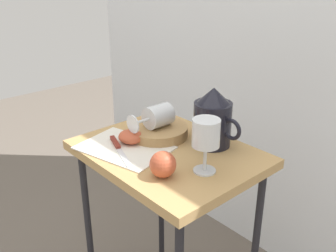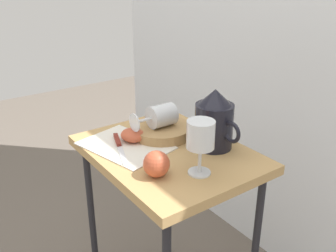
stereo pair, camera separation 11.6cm
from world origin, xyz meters
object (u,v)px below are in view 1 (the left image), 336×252
object	(u,v)px
apple_half_left	(130,136)
wine_glass_upright	(206,136)
wine_glass_tipped_near	(157,116)
basket_tray	(158,131)
table	(168,172)
knife	(118,147)
pitcher	(213,122)
apple_half_right	(132,137)
apple_whole	(163,164)

from	to	relation	value
apple_half_left	wine_glass_upright	bearing A→B (deg)	9.44
wine_glass_upright	wine_glass_tipped_near	bearing A→B (deg)	168.73
basket_tray	apple_half_left	size ratio (longest dim) A/B	2.71
table	knife	bearing A→B (deg)	-132.69
wine_glass_upright	basket_tray	bearing A→B (deg)	167.94
pitcher	knife	distance (m)	0.31
basket_tray	knife	xyz separation A→B (m)	(-0.01, -0.16, -0.01)
pitcher	knife	xyz separation A→B (m)	(-0.17, -0.24, -0.07)
pitcher	wine_glass_upright	world-z (taller)	pitcher
pitcher	apple_half_right	size ratio (longest dim) A/B	2.59
wine_glass_upright	apple_whole	bearing A→B (deg)	-118.78
apple_half_right	knife	size ratio (longest dim) A/B	0.37
basket_tray	knife	bearing A→B (deg)	-93.20
wine_glass_tipped_near	apple_half_right	world-z (taller)	wine_glass_tipped_near
basket_tray	wine_glass_tipped_near	bearing A→B (deg)	-74.04
table	knife	size ratio (longest dim) A/B	3.64
wine_glass_upright	apple_whole	distance (m)	0.14
apple_whole	table	bearing A→B (deg)	133.39
apple_whole	apple_half_left	bearing A→B (deg)	165.92
table	knife	world-z (taller)	knife
apple_half_right	apple_whole	bearing A→B (deg)	-14.99
apple_half_left	apple_half_right	xyz separation A→B (m)	(0.01, 0.00, 0.00)
basket_tray	pitcher	world-z (taller)	pitcher
pitcher	apple_whole	size ratio (longest dim) A/B	2.59
wine_glass_upright	wine_glass_tipped_near	size ratio (longest dim) A/B	1.05
wine_glass_upright	apple_whole	xyz separation A→B (m)	(-0.06, -0.10, -0.07)
pitcher	wine_glass_upright	distance (m)	0.18
table	apple_whole	bearing A→B (deg)	-46.61
table	wine_glass_upright	size ratio (longest dim) A/B	4.61
wine_glass_upright	apple_whole	world-z (taller)	wine_glass_upright
wine_glass_tipped_near	table	bearing A→B (deg)	-21.94
wine_glass_tipped_near	wine_glass_upright	bearing A→B (deg)	-11.27
apple_half_right	knife	distance (m)	0.06
apple_half_right	apple_whole	world-z (taller)	apple_whole
knife	basket_tray	bearing A→B (deg)	86.80
knife	wine_glass_upright	bearing A→B (deg)	20.23
basket_tray	wine_glass_upright	size ratio (longest dim) A/B	1.27
apple_whole	knife	world-z (taller)	apple_whole
basket_tray	knife	distance (m)	0.16
wine_glass_tipped_near	apple_half_left	size ratio (longest dim) A/B	2.04
wine_glass_upright	knife	size ratio (longest dim) A/B	0.79
wine_glass_upright	pitcher	bearing A→B (deg)	125.75
apple_half_left	apple_whole	size ratio (longest dim) A/B	1.00
wine_glass_tipped_near	apple_half_left	xyz separation A→B (m)	(-0.02, -0.10, -0.05)
apple_half_left	apple_whole	world-z (taller)	apple_whole
wine_glass_upright	apple_whole	size ratio (longest dim) A/B	2.13
wine_glass_tipped_near	knife	world-z (taller)	wine_glass_tipped_near
pitcher	knife	world-z (taller)	pitcher
wine_glass_tipped_near	knife	distance (m)	0.17
wine_glass_upright	apple_half_right	xyz separation A→B (m)	(-0.28, -0.05, -0.09)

